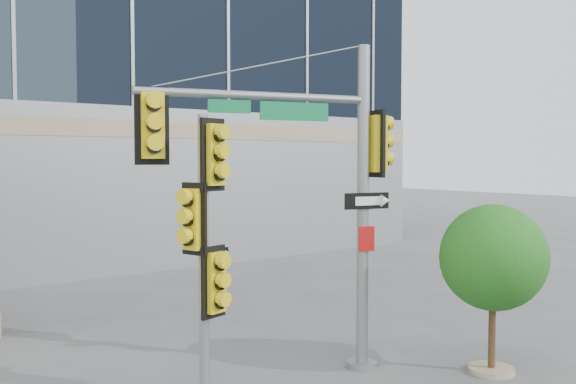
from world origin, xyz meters
TOP-DOWN VIEW (x-y plane):
  - main_signal_pole at (0.04, 1.78)m, footprint 4.82×1.61m
  - secondary_signal_pole at (-2.16, 1.88)m, footprint 0.91×0.65m
  - street_tree at (2.99, -0.22)m, footprint 2.10×2.05m

SIDE VIEW (x-z plane):
  - street_tree at x=2.99m, z-range 0.52..3.79m
  - secondary_signal_pole at x=-2.16m, z-range 0.43..5.32m
  - main_signal_pole at x=0.04m, z-range 0.76..7.09m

